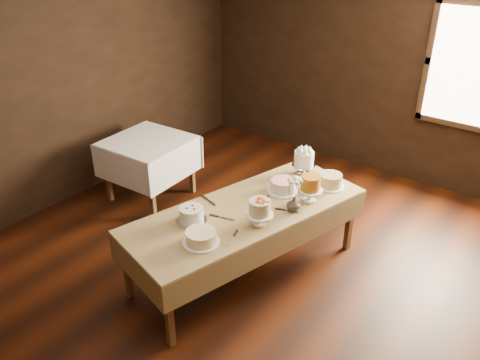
# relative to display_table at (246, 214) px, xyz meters

# --- Properties ---
(floor) EXTENTS (5.00, 6.00, 0.01)m
(floor) POSITION_rel_display_table_xyz_m (-0.13, -0.12, -0.66)
(floor) COLOR black
(floor) RESTS_ON ground
(wall_back) EXTENTS (5.00, 0.02, 2.80)m
(wall_back) POSITION_rel_display_table_xyz_m (-0.13, 2.88, 0.74)
(wall_back) COLOR black
(wall_back) RESTS_ON ground
(wall_left) EXTENTS (0.02, 6.00, 2.80)m
(wall_left) POSITION_rel_display_table_xyz_m (-2.63, -0.12, 0.74)
(wall_left) COLOR black
(wall_left) RESTS_ON ground
(display_table) EXTENTS (1.47, 2.47, 0.72)m
(display_table) POSITION_rel_display_table_xyz_m (0.00, 0.00, 0.00)
(display_table) COLOR #4F3016
(display_table) RESTS_ON ground
(side_table) EXTENTS (0.95, 0.95, 0.76)m
(side_table) POSITION_rel_display_table_xyz_m (-1.82, 0.48, 0.01)
(side_table) COLOR #4F3016
(side_table) RESTS_ON ground
(cake_meringue) EXTENTS (0.27, 0.27, 0.26)m
(cake_meringue) POSITION_rel_display_table_xyz_m (0.05, 0.94, 0.17)
(cake_meringue) COLOR silver
(cake_meringue) RESTS_ON display_table
(cake_speckled) EXTENTS (0.31, 0.31, 0.13)m
(cake_speckled) POSITION_rel_display_table_xyz_m (0.41, 0.86, 0.12)
(cake_speckled) COLOR white
(cake_speckled) RESTS_ON display_table
(cake_lattice) EXTENTS (0.31, 0.31, 0.11)m
(cake_lattice) POSITION_rel_display_table_xyz_m (0.09, 0.49, 0.11)
(cake_lattice) COLOR white
(cake_lattice) RESTS_ON display_table
(cake_caramel) EXTENTS (0.25, 0.25, 0.27)m
(cake_caramel) POSITION_rel_display_table_xyz_m (0.39, 0.49, 0.17)
(cake_caramel) COLOR white
(cake_caramel) RESTS_ON display_table
(cake_flowers) EXTENTS (0.25, 0.25, 0.25)m
(cake_flowers) POSITION_rel_display_table_xyz_m (0.24, -0.13, 0.16)
(cake_flowers) COLOR white
(cake_flowers) RESTS_ON display_table
(cake_swirl) EXTENTS (0.27, 0.27, 0.14)m
(cake_swirl) POSITION_rel_display_table_xyz_m (-0.26, -0.45, 0.12)
(cake_swirl) COLOR silver
(cake_swirl) RESTS_ON display_table
(cake_cream) EXTENTS (0.35, 0.35, 0.11)m
(cake_cream) POSITION_rel_display_table_xyz_m (0.02, -0.65, 0.10)
(cake_cream) COLOR white
(cake_cream) RESTS_ON display_table
(cake_server_a) EXTENTS (0.24, 0.09, 0.01)m
(cake_server_a) POSITION_rel_display_table_xyz_m (-0.04, -0.24, 0.06)
(cake_server_a) COLOR silver
(cake_server_a) RESTS_ON display_table
(cake_server_b) EXTENTS (0.10, 0.24, 0.01)m
(cake_server_b) POSITION_rel_display_table_xyz_m (0.20, -0.48, 0.06)
(cake_server_b) COLOR silver
(cake_server_b) RESTS_ON display_table
(cake_server_c) EXTENTS (0.10, 0.24, 0.01)m
(cake_server_c) POSITION_rel_display_table_xyz_m (0.02, 0.27, 0.06)
(cake_server_c) COLOR silver
(cake_server_c) RESTS_ON display_table
(cake_server_d) EXTENTS (0.23, 0.11, 0.01)m
(cake_server_d) POSITION_rel_display_table_xyz_m (0.37, 0.22, 0.06)
(cake_server_d) COLOR silver
(cake_server_d) RESTS_ON display_table
(cake_server_e) EXTENTS (0.24, 0.09, 0.01)m
(cake_server_e) POSITION_rel_display_table_xyz_m (-0.33, -0.11, 0.06)
(cake_server_e) COLOR silver
(cake_server_e) RESTS_ON display_table
(flower_vase) EXTENTS (0.17, 0.17, 0.14)m
(flower_vase) POSITION_rel_display_table_xyz_m (0.36, 0.24, 0.12)
(flower_vase) COLOR #2D2823
(flower_vase) RESTS_ON display_table
(flower_bouquet) EXTENTS (0.14, 0.14, 0.20)m
(flower_bouquet) POSITION_rel_display_table_xyz_m (0.36, 0.24, 0.31)
(flower_bouquet) COLOR white
(flower_bouquet) RESTS_ON flower_vase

